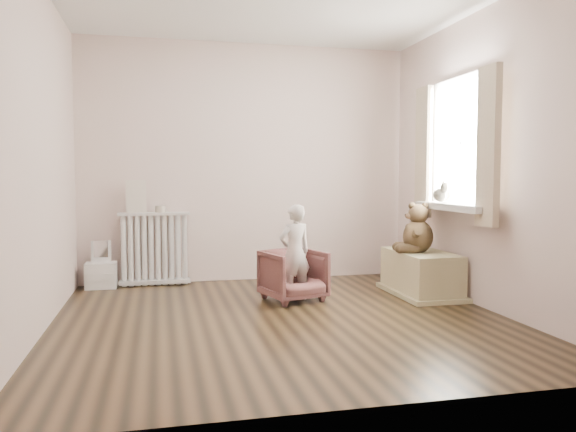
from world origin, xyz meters
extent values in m
cube|color=black|center=(0.00, 0.00, 0.00)|extent=(3.60, 3.60, 0.01)
cube|color=silver|center=(0.00, 1.80, 1.30)|extent=(3.60, 0.02, 2.60)
cube|color=silver|center=(0.00, -1.80, 1.30)|extent=(3.60, 0.02, 2.60)
cube|color=silver|center=(-1.80, 0.00, 1.30)|extent=(0.02, 3.60, 2.60)
cube|color=silver|center=(1.80, 0.00, 1.30)|extent=(0.02, 3.60, 2.60)
cube|color=white|center=(1.76, 0.30, 1.45)|extent=(0.03, 0.90, 1.10)
cube|color=silver|center=(1.67, 0.30, 0.87)|extent=(0.22, 1.10, 0.06)
cube|color=beige|center=(1.65, -0.27, 1.39)|extent=(0.06, 0.26, 1.30)
cube|color=beige|center=(1.65, 0.87, 1.39)|extent=(0.06, 0.26, 1.30)
cube|color=silver|center=(-1.01, 1.68, 0.39)|extent=(0.73, 0.14, 0.77)
cube|color=beige|center=(-1.19, 1.68, 0.94)|extent=(0.20, 0.02, 0.34)
cylinder|color=#A59E8C|center=(-0.94, 1.68, 0.81)|extent=(0.11, 0.11, 0.07)
cube|color=silver|center=(-1.55, 1.65, 0.28)|extent=(0.31, 0.22, 0.48)
imported|color=brown|center=(0.24, 0.64, 0.24)|extent=(0.63, 0.64, 0.47)
imported|color=silver|center=(0.24, 0.59, 0.46)|extent=(0.37, 0.29, 0.87)
cube|color=#C5BD8E|center=(1.52, 0.62, 0.20)|extent=(0.47, 0.89, 0.42)
camera|label=1|loc=(-0.96, -4.35, 1.14)|focal=35.00mm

